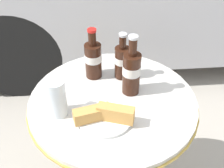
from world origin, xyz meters
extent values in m
cylinder|color=gold|center=(0.00, 0.00, 0.38)|extent=(0.06, 0.06, 0.72)
cylinder|color=gold|center=(0.00, 0.00, 0.74)|extent=(0.68, 0.68, 0.01)
cylinder|color=beige|center=(0.00, 0.00, 0.75)|extent=(0.67, 0.67, 0.02)
cylinder|color=#33190F|center=(0.08, 0.04, 0.85)|extent=(0.07, 0.07, 0.18)
cylinder|color=silver|center=(0.08, 0.04, 0.87)|extent=(0.07, 0.07, 0.04)
cylinder|color=#33190F|center=(0.08, 0.04, 0.97)|extent=(0.03, 0.03, 0.07)
cylinder|color=silver|center=(0.08, 0.04, 1.01)|extent=(0.04, 0.04, 0.01)
cylinder|color=#33190F|center=(-0.07, 0.16, 0.84)|extent=(0.07, 0.07, 0.16)
cylinder|color=silver|center=(-0.07, 0.16, 0.86)|extent=(0.07, 0.07, 0.03)
cylinder|color=#33190F|center=(-0.07, 0.16, 0.95)|extent=(0.03, 0.03, 0.06)
cylinder|color=red|center=(-0.07, 0.16, 0.98)|extent=(0.04, 0.04, 0.01)
cylinder|color=#33190F|center=(0.05, 0.15, 0.83)|extent=(0.06, 0.06, 0.14)
cylinder|color=silver|center=(0.05, 0.15, 0.85)|extent=(0.07, 0.07, 0.03)
cylinder|color=#33190F|center=(0.05, 0.15, 0.93)|extent=(0.03, 0.03, 0.06)
cylinder|color=silver|center=(0.05, 0.15, 0.97)|extent=(0.03, 0.03, 0.01)
cylinder|color=#C68923|center=(-0.21, -0.06, 0.82)|extent=(0.06, 0.06, 0.12)
cylinder|color=silver|center=(-0.21, -0.06, 0.84)|extent=(0.07, 0.07, 0.15)
cylinder|color=white|center=(-0.04, -0.10, 0.77)|extent=(0.20, 0.20, 0.01)
cube|color=white|center=(-0.04, -0.10, 0.77)|extent=(0.17, 0.17, 0.00)
cube|color=#C68E47|center=(-0.08, -0.12, 0.80)|extent=(0.14, 0.07, 0.05)
cube|color=#C68E47|center=(0.00, -0.13, 0.80)|extent=(0.14, 0.08, 0.06)
cylinder|color=black|center=(-0.65, 1.05, 0.35)|extent=(0.70, 0.22, 0.70)
camera|label=1|loc=(-0.07, -0.83, 1.51)|focal=45.00mm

